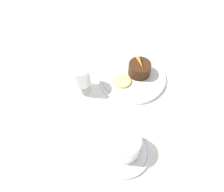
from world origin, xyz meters
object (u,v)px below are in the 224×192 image
(fork, at_px, (107,50))
(dessert_cake, at_px, (139,68))
(dinner_plate, at_px, (132,77))
(coffee_cup, at_px, (124,144))
(wine_glass, at_px, (81,77))

(fork, xyz_separation_m, dessert_cake, (-0.17, -0.05, 0.03))
(dinner_plate, relative_size, coffee_cup, 2.12)
(wine_glass, bearing_deg, fork, -46.79)
(dinner_plate, height_order, fork, dinner_plate)
(coffee_cup, height_order, wine_glass, wine_glass)
(wine_glass, xyz_separation_m, dessert_cake, (-0.02, -0.21, -0.03))
(coffee_cup, bearing_deg, wine_glass, 6.12)
(coffee_cup, bearing_deg, fork, -17.67)
(coffee_cup, relative_size, fork, 0.59)
(dinner_plate, xyz_separation_m, coffee_cup, (-0.24, 0.15, 0.04))
(dinner_plate, distance_m, dessert_cake, 0.04)
(dinner_plate, relative_size, wine_glass, 2.30)
(coffee_cup, bearing_deg, dinner_plate, -32.38)
(dinner_plate, bearing_deg, wine_glass, 82.19)
(wine_glass, xyz_separation_m, fork, (0.15, -0.16, -0.07))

